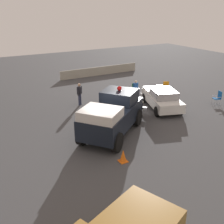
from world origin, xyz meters
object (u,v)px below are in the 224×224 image
(lawn_chair_spare, at_px, (166,87))
(spectator_standing, at_px, (80,93))
(vintage_fire_truck, at_px, (114,114))
(spectator_seated, at_px, (136,88))
(lawn_chair_by_car, at_px, (218,97))
(classic_hot_rod, at_px, (162,98))
(traffic_cone, at_px, (123,156))
(lawn_chair_near_truck, at_px, (135,89))

(lawn_chair_spare, bearing_deg, spectator_standing, -7.34)
(vintage_fire_truck, bearing_deg, spectator_seated, -134.89)
(spectator_standing, bearing_deg, lawn_chair_by_car, 151.39)
(classic_hot_rod, xyz_separation_m, spectator_seated, (0.04, -3.21, -0.05))
(classic_hot_rod, height_order, traffic_cone, classic_hot_rod)
(spectator_seated, height_order, spectator_standing, spectator_standing)
(classic_hot_rod, height_order, lawn_chair_by_car, classic_hot_rod)
(lawn_chair_by_car, distance_m, lawn_chair_spare, 4.34)
(spectator_standing, relative_size, traffic_cone, 2.64)
(vintage_fire_truck, relative_size, lawn_chair_near_truck, 5.90)
(vintage_fire_truck, xyz_separation_m, classic_hot_rod, (-5.06, -1.83, -0.45))
(classic_hot_rod, bearing_deg, lawn_chair_by_car, 160.28)
(lawn_chair_by_car, distance_m, spectator_standing, 10.41)
(lawn_chair_by_car, bearing_deg, lawn_chair_near_truck, -48.85)
(traffic_cone, bearing_deg, spectator_standing, -98.93)
(lawn_chair_near_truck, relative_size, lawn_chair_by_car, 1.00)
(traffic_cone, bearing_deg, lawn_chair_near_truck, -127.23)
(spectator_seated, distance_m, spectator_standing, 4.91)
(lawn_chair_spare, relative_size, spectator_standing, 0.61)
(vintage_fire_truck, distance_m, lawn_chair_near_truck, 7.24)
(lawn_chair_spare, relative_size, traffic_cone, 1.61)
(lawn_chair_near_truck, height_order, spectator_seated, spectator_seated)
(lawn_chair_by_car, xyz_separation_m, traffic_cone, (10.44, 3.31, -0.28))
(lawn_chair_spare, distance_m, traffic_cone, 11.46)
(classic_hot_rod, relative_size, lawn_chair_by_car, 4.63)
(lawn_chair_near_truck, height_order, lawn_chair_spare, same)
(classic_hot_rod, distance_m, lawn_chair_spare, 3.59)
(lawn_chair_spare, relative_size, spectator_seated, 0.79)
(classic_hot_rod, bearing_deg, lawn_chair_near_truck, -89.32)
(classic_hot_rod, xyz_separation_m, lawn_chair_near_truck, (0.04, -3.34, -0.16))
(spectator_standing, bearing_deg, lawn_chair_spare, 172.66)
(classic_hot_rod, bearing_deg, lawn_chair_spare, -135.47)
(classic_hot_rod, bearing_deg, vintage_fire_truck, 19.89)
(lawn_chair_by_car, relative_size, spectator_seated, 0.79)
(vintage_fire_truck, distance_m, lawn_chair_spare, 8.79)
(lawn_chair_spare, xyz_separation_m, spectator_standing, (7.49, -0.96, 0.37))
(lawn_chair_by_car, distance_m, spectator_seated, 6.34)
(spectator_standing, bearing_deg, vintage_fire_truck, 88.64)
(lawn_chair_by_car, bearing_deg, traffic_cone, 17.61)
(lawn_chair_near_truck, bearing_deg, lawn_chair_spare, 162.26)
(lawn_chair_near_truck, xyz_separation_m, traffic_cone, (6.20, 8.16, -0.28))
(lawn_chair_by_car, xyz_separation_m, lawn_chair_spare, (1.64, -4.02, 0.00))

